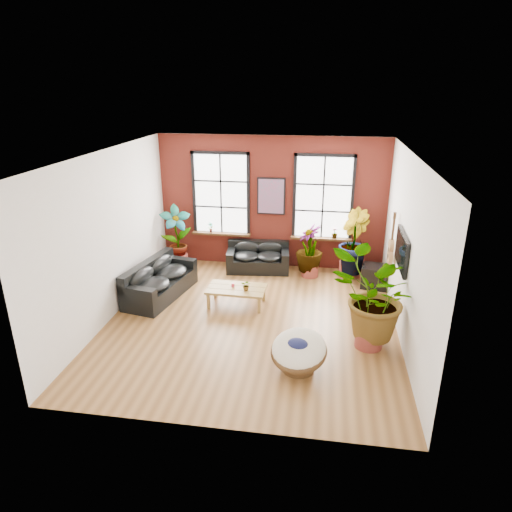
% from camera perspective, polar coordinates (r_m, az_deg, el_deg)
% --- Properties ---
extents(room, '(6.04, 6.54, 3.54)m').
position_cam_1_polar(room, '(9.21, -0.43, 1.88)').
color(room, brown).
rests_on(room, ground).
extents(sofa_back, '(1.71, 0.97, 0.75)m').
position_cam_1_polar(sofa_back, '(12.22, 0.26, -0.22)').
color(sofa_back, black).
rests_on(sofa_back, ground).
extents(sofa_left, '(1.26, 2.22, 0.83)m').
position_cam_1_polar(sofa_left, '(10.97, -12.10, -3.06)').
color(sofa_left, black).
rests_on(sofa_left, ground).
extents(coffee_table, '(1.33, 0.79, 0.50)m').
position_cam_1_polar(coffee_table, '(10.31, -2.46, -4.24)').
color(coffee_table, olive).
rests_on(coffee_table, ground).
extents(papasan_chair, '(1.20, 1.21, 0.74)m').
position_cam_1_polar(papasan_chair, '(8.12, 5.36, -11.75)').
color(papasan_chair, '#53381D').
rests_on(papasan_chair, ground).
extents(poster, '(0.74, 0.06, 0.98)m').
position_cam_1_polar(poster, '(12.04, 1.90, 7.48)').
color(poster, black).
rests_on(poster, room).
extents(tv_wall_unit, '(0.13, 1.86, 1.20)m').
position_cam_1_polar(tv_wall_unit, '(9.71, 17.36, 0.65)').
color(tv_wall_unit, black).
rests_on(tv_wall_unit, room).
extents(media_box, '(0.74, 0.65, 0.55)m').
position_cam_1_polar(media_box, '(11.60, 14.71, -2.48)').
color(media_box, black).
rests_on(media_box, ground).
extents(pot_back_left, '(0.50, 0.50, 0.36)m').
position_cam_1_polar(pot_back_left, '(12.63, -9.57, -0.58)').
color(pot_back_left, brown).
rests_on(pot_back_left, ground).
extents(pot_back_right, '(0.72, 0.72, 0.40)m').
position_cam_1_polar(pot_back_right, '(12.11, 11.60, -1.59)').
color(pot_back_right, brown).
rests_on(pot_back_right, ground).
extents(pot_right_wall, '(0.57, 0.57, 0.38)m').
position_cam_1_polar(pot_right_wall, '(9.09, 13.91, -9.86)').
color(pot_right_wall, brown).
rests_on(pot_right_wall, ground).
extents(pot_mid, '(0.57, 0.57, 0.32)m').
position_cam_1_polar(pot_mid, '(11.95, 6.75, -1.81)').
color(pot_mid, brown).
rests_on(pot_mid, ground).
extents(floor_plant_back_left, '(0.99, 0.88, 1.56)m').
position_cam_1_polar(floor_plant_back_left, '(12.41, -9.91, 2.69)').
color(floor_plant_back_left, '#244C14').
rests_on(floor_plant_back_left, ground).
extents(floor_plant_back_right, '(0.90, 1.03, 1.64)m').
position_cam_1_polar(floor_plant_back_right, '(11.81, 11.97, 1.80)').
color(floor_plant_back_right, '#244C14').
rests_on(floor_plant_back_right, ground).
extents(floor_plant_right_wall, '(1.94, 1.84, 1.70)m').
position_cam_1_polar(floor_plant_right_wall, '(8.74, 14.45, -5.11)').
color(floor_plant_right_wall, '#244C14').
rests_on(floor_plant_right_wall, ground).
extents(floor_plant_mid, '(0.86, 0.86, 1.23)m').
position_cam_1_polar(floor_plant_mid, '(11.77, 6.70, 0.96)').
color(floor_plant_mid, '#244C14').
rests_on(floor_plant_mid, ground).
extents(table_plant, '(0.25, 0.22, 0.24)m').
position_cam_1_polar(table_plant, '(10.11, -1.20, -3.68)').
color(table_plant, '#244C14').
rests_on(table_plant, coffee_table).
extents(sill_plant_left, '(0.17, 0.17, 0.27)m').
position_cam_1_polar(sill_plant_left, '(12.53, -5.70, 3.59)').
color(sill_plant_left, '#244C14').
rests_on(sill_plant_left, room).
extents(sill_plant_right, '(0.19, 0.19, 0.27)m').
position_cam_1_polar(sill_plant_right, '(12.16, 9.81, 2.83)').
color(sill_plant_right, '#244C14').
rests_on(sill_plant_right, room).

